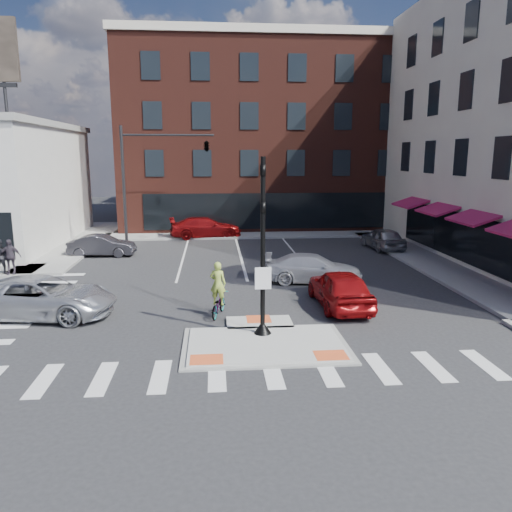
{
  "coord_description": "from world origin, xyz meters",
  "views": [
    {
      "loc": [
        -1.62,
        -15.83,
        6.17
      ],
      "look_at": [
        0.12,
        4.5,
        2.0
      ],
      "focal_mm": 35.0,
      "sensor_mm": 36.0,
      "label": 1
    }
  ],
  "objects": [
    {
      "name": "bg_car_dark",
      "position": [
        -8.5,
        15.06,
        0.66
      ],
      "size": [
        4.06,
        1.59,
        1.32
      ],
      "primitive_type": "imported",
      "rotation": [
        0.0,
        0.0,
        1.52
      ],
      "color": "#29282E",
      "rests_on": "ground"
    },
    {
      "name": "ground",
      "position": [
        0.0,
        0.0,
        0.0
      ],
      "size": [
        120.0,
        120.0,
        0.0
      ],
      "primitive_type": "plane",
      "color": "#28282B",
      "rests_on": "ground"
    },
    {
      "name": "mast_arm_signal",
      "position": [
        -3.47,
        18.0,
        6.21
      ],
      "size": [
        6.1,
        2.24,
        8.0
      ],
      "color": "black",
      "rests_on": "ground"
    },
    {
      "name": "pedestrian_b",
      "position": [
        -12.0,
        10.0,
        1.05
      ],
      "size": [
        1.12,
        0.61,
        1.81
      ],
      "primitive_type": "imported",
      "rotation": [
        0.0,
        0.0,
        0.16
      ],
      "color": "#38313B",
      "rests_on": "sidewalk_nw"
    },
    {
      "name": "refuge_island",
      "position": [
        0.0,
        -0.26,
        0.05
      ],
      "size": [
        5.4,
        4.65,
        0.13
      ],
      "color": "gray",
      "rests_on": "ground"
    },
    {
      "name": "building_n",
      "position": [
        3.0,
        31.99,
        7.8
      ],
      "size": [
        24.4,
        18.4,
        15.5
      ],
      "color": "#4A1E17",
      "rests_on": "ground"
    },
    {
      "name": "pedestrian_a",
      "position": [
        -12.46,
        10.0,
        1.06
      ],
      "size": [
        0.92,
        0.73,
        1.81
      ],
      "primitive_type": "imported",
      "rotation": [
        0.0,
        0.0,
        -0.06
      ],
      "color": "black",
      "rests_on": "sidewalk_nw"
    },
    {
      "name": "sidewalk_e",
      "position": [
        10.8,
        10.0,
        0.07
      ],
      "size": [
        3.0,
        24.0,
        0.15
      ],
      "primitive_type": "cube",
      "color": "gray",
      "rests_on": "ground"
    },
    {
      "name": "red_sedan",
      "position": [
        3.5,
        3.54,
        0.79
      ],
      "size": [
        2.02,
        4.69,
        1.58
      ],
      "primitive_type": "imported",
      "rotation": [
        0.0,
        0.0,
        3.18
      ],
      "color": "maroon",
      "rests_on": "ground"
    },
    {
      "name": "white_pickup",
      "position": [
        3.2,
        7.62,
        0.69
      ],
      "size": [
        5.01,
        2.68,
        1.38
      ],
      "primitive_type": "imported",
      "rotation": [
        0.0,
        0.0,
        1.41
      ],
      "color": "silver",
      "rests_on": "ground"
    },
    {
      "name": "silver_suv",
      "position": [
        -8.27,
        3.26,
        0.78
      ],
      "size": [
        5.97,
        3.43,
        1.57
      ],
      "primitive_type": "imported",
      "rotation": [
        0.0,
        0.0,
        1.42
      ],
      "color": "silver",
      "rests_on": "ground"
    },
    {
      "name": "sidewalk_n",
      "position": [
        3.0,
        22.0,
        0.07
      ],
      "size": [
        26.0,
        3.0,
        0.15
      ],
      "primitive_type": "cube",
      "color": "gray",
      "rests_on": "ground"
    },
    {
      "name": "building_far_left",
      "position": [
        -4.0,
        52.0,
        5.0
      ],
      "size": [
        10.0,
        12.0,
        10.0
      ],
      "primitive_type": "cube",
      "color": "slate",
      "rests_on": "ground"
    },
    {
      "name": "bg_car_silver",
      "position": [
        9.5,
        15.78,
        0.73
      ],
      "size": [
        2.05,
        4.4,
        1.46
      ],
      "primitive_type": "imported",
      "rotation": [
        0.0,
        0.0,
        3.22
      ],
      "color": "#A6A9AD",
      "rests_on": "ground"
    },
    {
      "name": "building_far_right",
      "position": [
        9.0,
        54.0,
        6.0
      ],
      "size": [
        12.0,
        12.0,
        12.0
      ],
      "primitive_type": "cube",
      "color": "brown",
      "rests_on": "ground"
    },
    {
      "name": "bg_car_red",
      "position": [
        -2.23,
        21.5,
        0.77
      ],
      "size": [
        5.55,
        2.8,
        1.55
      ],
      "primitive_type": "imported",
      "rotation": [
        0.0,
        0.0,
        1.69
      ],
      "color": "maroon",
      "rests_on": "ground"
    },
    {
      "name": "signal_pole",
      "position": [
        0.0,
        0.4,
        2.36
      ],
      "size": [
        0.6,
        0.6,
        5.98
      ],
      "color": "black",
      "rests_on": "refuge_island"
    },
    {
      "name": "cyclist",
      "position": [
        -1.5,
        2.8,
        0.72
      ],
      "size": [
        1.02,
        1.79,
        2.15
      ],
      "rotation": [
        0.0,
        0.0,
        2.87
      ],
      "color": "#3F3F44",
      "rests_on": "ground"
    }
  ]
}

